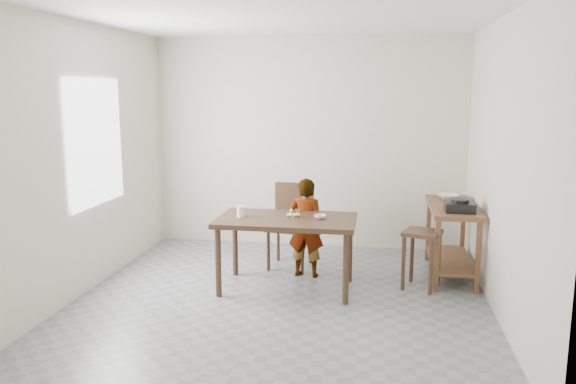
% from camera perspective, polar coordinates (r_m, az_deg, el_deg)
% --- Properties ---
extents(floor, '(4.00, 4.00, 0.04)m').
position_cam_1_polar(floor, '(5.64, -0.67, -10.97)').
color(floor, slate).
rests_on(floor, ground).
extents(ceiling, '(4.00, 4.00, 0.04)m').
position_cam_1_polar(ceiling, '(5.30, -0.73, 17.80)').
color(ceiling, white).
rests_on(ceiling, wall_back).
extents(wall_back, '(4.00, 0.04, 2.70)m').
position_cam_1_polar(wall_back, '(7.29, 2.06, 4.97)').
color(wall_back, beige).
rests_on(wall_back, ground).
extents(wall_front, '(4.00, 0.04, 2.70)m').
position_cam_1_polar(wall_front, '(3.36, -6.67, -1.46)').
color(wall_front, beige).
rests_on(wall_front, ground).
extents(wall_left, '(0.04, 4.00, 2.70)m').
position_cam_1_polar(wall_left, '(5.99, -20.13, 3.18)').
color(wall_left, beige).
rests_on(wall_left, ground).
extents(wall_right, '(0.04, 4.00, 2.70)m').
position_cam_1_polar(wall_right, '(5.34, 21.20, 2.31)').
color(wall_right, beige).
rests_on(wall_right, ground).
extents(window_pane, '(0.02, 1.10, 1.30)m').
position_cam_1_polar(window_pane, '(6.12, -18.90, 4.81)').
color(window_pane, white).
rests_on(window_pane, wall_left).
extents(dining_table, '(1.40, 0.80, 0.75)m').
position_cam_1_polar(dining_table, '(5.79, -0.16, -6.27)').
color(dining_table, '#3C2719').
rests_on(dining_table, floor).
extents(prep_counter, '(0.50, 1.20, 0.80)m').
position_cam_1_polar(prep_counter, '(6.44, 16.23, -4.75)').
color(prep_counter, brown).
rests_on(prep_counter, floor).
extents(child, '(0.42, 0.30, 1.10)m').
position_cam_1_polar(child, '(6.15, 1.82, -3.62)').
color(child, silver).
rests_on(child, floor).
extents(dining_chair, '(0.51, 0.51, 0.96)m').
position_cam_1_polar(dining_chair, '(6.47, 0.18, -3.54)').
color(dining_chair, '#3C2719').
rests_on(dining_chair, floor).
extents(stool, '(0.45, 0.45, 0.61)m').
position_cam_1_polar(stool, '(5.98, 13.38, -6.71)').
color(stool, '#3C2719').
rests_on(stool, floor).
extents(glass_tumbler, '(0.10, 0.10, 0.11)m').
position_cam_1_polar(glass_tumbler, '(5.76, -4.78, -2.00)').
color(glass_tumbler, white).
rests_on(glass_tumbler, dining_table).
extents(small_bowl, '(0.15, 0.15, 0.04)m').
position_cam_1_polar(small_bowl, '(5.68, 3.27, -2.51)').
color(small_bowl, silver).
rests_on(small_bowl, dining_table).
extents(banana, '(0.16, 0.12, 0.05)m').
position_cam_1_polar(banana, '(5.73, 0.55, -2.30)').
color(banana, gold).
rests_on(banana, dining_table).
extents(serving_bowl, '(0.24, 0.24, 0.06)m').
position_cam_1_polar(serving_bowl, '(6.66, 15.94, -0.46)').
color(serving_bowl, silver).
rests_on(serving_bowl, prep_counter).
extents(gas_burner, '(0.30, 0.30, 0.10)m').
position_cam_1_polar(gas_burner, '(6.03, 17.05, -1.43)').
color(gas_burner, black).
rests_on(gas_burner, prep_counter).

